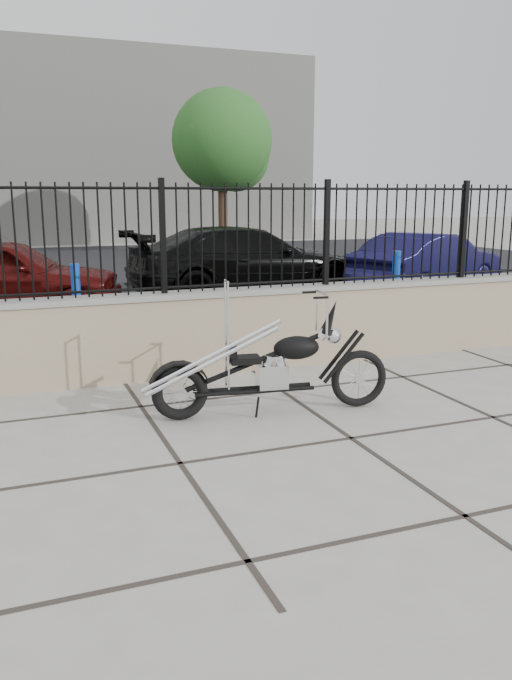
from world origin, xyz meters
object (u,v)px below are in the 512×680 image
Objects in this scene: car_red at (4,276)px; chopper_motorcycle at (268,346)px; car_black at (246,261)px; car_blue at (428,264)px.

chopper_motorcycle is at bearing -146.35° from car_red.
car_red is 0.81× the size of car_black.
chopper_motorcycle reaches higher than car_blue.
chopper_motorcycle is 8.35m from car_blue.
car_blue is (8.17, -0.63, -0.03)m from car_red.
chopper_motorcycle is 7.48m from car_black.
car_black is at bearing 48.54° from car_blue.
car_black is (2.40, 7.08, 0.05)m from chopper_motorcycle.
car_black reaches higher than car_blue.
car_blue is (5.94, 5.87, -0.02)m from chopper_motorcycle.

